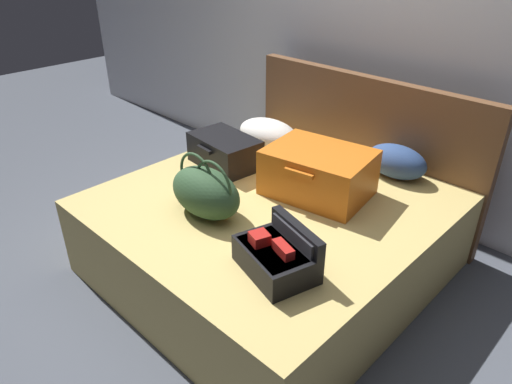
% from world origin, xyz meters
% --- Properties ---
extents(ground_plane, '(12.00, 12.00, 0.00)m').
position_xyz_m(ground_plane, '(0.00, 0.00, 0.00)').
color(ground_plane, '#4C515B').
extents(back_wall, '(8.00, 0.10, 2.60)m').
position_xyz_m(back_wall, '(0.00, 1.65, 1.30)').
color(back_wall, silver).
rests_on(back_wall, ground).
extents(bed, '(1.80, 1.84, 0.51)m').
position_xyz_m(bed, '(0.00, 0.40, 0.26)').
color(bed, tan).
rests_on(bed, ground).
extents(headboard, '(1.84, 0.08, 1.06)m').
position_xyz_m(headboard, '(0.00, 1.36, 0.53)').
color(headboard, brown).
rests_on(headboard, ground).
extents(hard_case_large, '(0.66, 0.53, 0.28)m').
position_xyz_m(hard_case_large, '(0.15, 0.64, 0.65)').
color(hard_case_large, '#D16619').
rests_on(hard_case_large, bed).
extents(hard_case_medium, '(0.50, 0.36, 0.20)m').
position_xyz_m(hard_case_medium, '(-0.54, 0.52, 0.62)').
color(hard_case_medium, black).
rests_on(hard_case_medium, bed).
extents(hard_case_small, '(0.44, 0.36, 0.22)m').
position_xyz_m(hard_case_small, '(0.47, -0.08, 0.60)').
color(hard_case_small, black).
rests_on(hard_case_small, bed).
extents(duffel_bag, '(0.47, 0.28, 0.35)m').
position_xyz_m(duffel_bag, '(-0.15, 0.02, 0.65)').
color(duffel_bag, '#2D4C2D').
rests_on(duffel_bag, bed).
extents(pillow_near_headboard, '(0.49, 0.32, 0.20)m').
position_xyz_m(pillow_near_headboard, '(-0.55, 0.96, 0.61)').
color(pillow_near_headboard, white).
rests_on(pillow_near_headboard, bed).
extents(pillow_center_head, '(0.40, 0.25, 0.21)m').
position_xyz_m(pillow_center_head, '(0.37, 1.17, 0.62)').
color(pillow_center_head, navy).
rests_on(pillow_center_head, bed).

